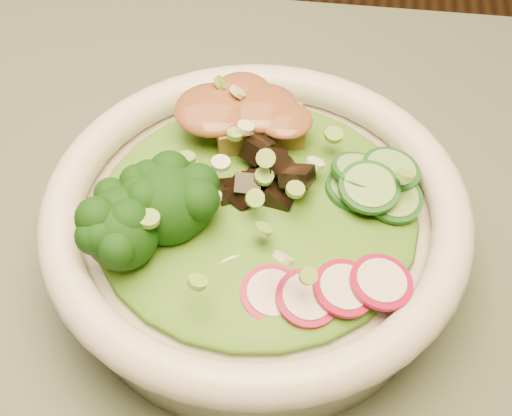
# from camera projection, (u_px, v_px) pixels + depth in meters

# --- Properties ---
(salad_bowl) EXTENTS (0.24, 0.24, 0.07)m
(salad_bowl) POSITION_uv_depth(u_px,v_px,m) (256.00, 229.00, 0.42)
(salad_bowl) COLOR silver
(salad_bowl) RESTS_ON dining_table
(lettuce_bed) EXTENTS (0.18, 0.18, 0.02)m
(lettuce_bed) POSITION_uv_depth(u_px,v_px,m) (256.00, 207.00, 0.40)
(lettuce_bed) COLOR #2A5712
(lettuce_bed) RESTS_ON salad_bowl
(broccoli_florets) EXTENTS (0.09, 0.09, 0.04)m
(broccoli_florets) POSITION_uv_depth(u_px,v_px,m) (155.00, 213.00, 0.38)
(broccoli_florets) COLOR black
(broccoli_florets) RESTS_ON salad_bowl
(radish_slices) EXTENTS (0.11, 0.07, 0.02)m
(radish_slices) POSITION_uv_depth(u_px,v_px,m) (290.00, 289.00, 0.36)
(radish_slices) COLOR maroon
(radish_slices) RESTS_ON salad_bowl
(cucumber_slices) EXTENTS (0.08, 0.08, 0.03)m
(cucumber_slices) POSITION_uv_depth(u_px,v_px,m) (357.00, 177.00, 0.40)
(cucumber_slices) COLOR #7BA25A
(cucumber_slices) RESTS_ON salad_bowl
(mushroom_heap) EXTENTS (0.08, 0.08, 0.04)m
(mushroom_heap) POSITION_uv_depth(u_px,v_px,m) (251.00, 179.00, 0.40)
(mushroom_heap) COLOR black
(mushroom_heap) RESTS_ON salad_bowl
(tofu_cubes) EXTENTS (0.10, 0.08, 0.03)m
(tofu_cubes) POSITION_uv_depth(u_px,v_px,m) (235.00, 126.00, 0.43)
(tofu_cubes) COLOR olive
(tofu_cubes) RESTS_ON salad_bowl
(peanut_sauce) EXTENTS (0.06, 0.05, 0.01)m
(peanut_sauce) POSITION_uv_depth(u_px,v_px,m) (234.00, 111.00, 0.42)
(peanut_sauce) COLOR brown
(peanut_sauce) RESTS_ON tofu_cubes
(scallion_garnish) EXTENTS (0.17, 0.17, 0.02)m
(scallion_garnish) POSITION_uv_depth(u_px,v_px,m) (256.00, 182.00, 0.39)
(scallion_garnish) COLOR #6D9D37
(scallion_garnish) RESTS_ON salad_bowl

